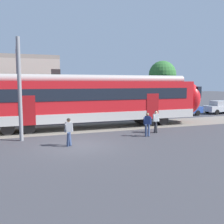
{
  "coord_description": "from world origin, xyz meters",
  "views": [
    {
      "loc": [
        -3.25,
        -14.9,
        3.68
      ],
      "look_at": [
        3.2,
        2.57,
        1.6
      ],
      "focal_mm": 42.0,
      "sensor_mm": 36.0,
      "label": 1
    }
  ],
  "objects_px": {
    "pedestrian_white": "(156,120)",
    "parked_car_silver": "(220,107)",
    "parked_car_blue": "(184,109)",
    "pedestrian_grey": "(69,130)",
    "pedestrian_navy": "(147,123)"
  },
  "relations": [
    {
      "from": "pedestrian_navy",
      "to": "pedestrian_white",
      "type": "bearing_deg",
      "value": 38.99
    },
    {
      "from": "pedestrian_grey",
      "to": "parked_car_blue",
      "type": "relative_size",
      "value": 0.41
    },
    {
      "from": "pedestrian_grey",
      "to": "parked_car_silver",
      "type": "xyz_separation_m",
      "value": [
        20.23,
        9.98,
        -0.18
      ]
    },
    {
      "from": "pedestrian_grey",
      "to": "parked_car_silver",
      "type": "relative_size",
      "value": 0.41
    },
    {
      "from": "parked_car_blue",
      "to": "pedestrian_grey",
      "type": "bearing_deg",
      "value": -146.55
    },
    {
      "from": "pedestrian_white",
      "to": "parked_car_silver",
      "type": "relative_size",
      "value": 0.41
    },
    {
      "from": "parked_car_silver",
      "to": "pedestrian_grey",
      "type": "bearing_deg",
      "value": -153.74
    },
    {
      "from": "pedestrian_grey",
      "to": "pedestrian_navy",
      "type": "relative_size",
      "value": 1.0
    },
    {
      "from": "parked_car_blue",
      "to": "parked_car_silver",
      "type": "xyz_separation_m",
      "value": [
        5.17,
        0.03,
        0.0
      ]
    },
    {
      "from": "parked_car_blue",
      "to": "parked_car_silver",
      "type": "distance_m",
      "value": 5.17
    },
    {
      "from": "pedestrian_white",
      "to": "parked_car_silver",
      "type": "xyz_separation_m",
      "value": [
        13.42,
        8.09,
        -0.21
      ]
    },
    {
      "from": "parked_car_silver",
      "to": "pedestrian_white",
      "type": "bearing_deg",
      "value": -148.91
    },
    {
      "from": "pedestrian_grey",
      "to": "pedestrian_white",
      "type": "xyz_separation_m",
      "value": [
        6.81,
        1.89,
        0.03
      ]
    },
    {
      "from": "pedestrian_navy",
      "to": "parked_car_blue",
      "type": "relative_size",
      "value": 0.41
    },
    {
      "from": "pedestrian_navy",
      "to": "pedestrian_grey",
      "type": "bearing_deg",
      "value": -170.74
    }
  ]
}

